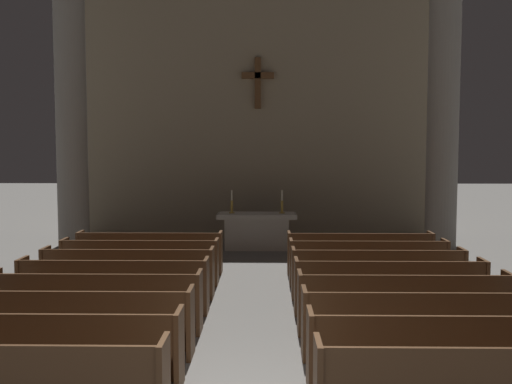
# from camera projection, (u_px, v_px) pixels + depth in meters

# --- Properties ---
(pew_left_row_2) EXTENTS (3.24, 0.50, 0.95)m
(pew_left_row_2) POSITION_uv_depth(u_px,v_px,m) (45.00, 349.00, 6.96)
(pew_left_row_2) COLOR brown
(pew_left_row_2) RESTS_ON ground
(pew_left_row_3) EXTENTS (3.24, 0.50, 0.95)m
(pew_left_row_3) POSITION_uv_depth(u_px,v_px,m) (74.00, 322.00, 8.01)
(pew_left_row_3) COLOR brown
(pew_left_row_3) RESTS_ON ground
(pew_left_row_4) EXTENTS (3.24, 0.50, 0.95)m
(pew_left_row_4) POSITION_uv_depth(u_px,v_px,m) (96.00, 302.00, 9.07)
(pew_left_row_4) COLOR brown
(pew_left_row_4) RESTS_ON ground
(pew_left_row_5) EXTENTS (3.24, 0.50, 0.95)m
(pew_left_row_5) POSITION_uv_depth(u_px,v_px,m) (114.00, 285.00, 10.12)
(pew_left_row_5) COLOR brown
(pew_left_row_5) RESTS_ON ground
(pew_left_row_6) EXTENTS (3.24, 0.50, 0.95)m
(pew_left_row_6) POSITION_uv_depth(u_px,v_px,m) (128.00, 272.00, 11.18)
(pew_left_row_6) COLOR brown
(pew_left_row_6) RESTS_ON ground
(pew_left_row_7) EXTENTS (3.24, 0.50, 0.95)m
(pew_left_row_7) POSITION_uv_depth(u_px,v_px,m) (140.00, 261.00, 12.24)
(pew_left_row_7) COLOR brown
(pew_left_row_7) RESTS_ON ground
(pew_left_row_8) EXTENTS (3.24, 0.50, 0.95)m
(pew_left_row_8) POSITION_uv_depth(u_px,v_px,m) (150.00, 252.00, 13.29)
(pew_left_row_8) COLOR brown
(pew_left_row_8) RESTS_ON ground
(pew_right_row_2) EXTENTS (3.24, 0.50, 0.95)m
(pew_right_row_2) POSITION_uv_depth(u_px,v_px,m) (446.00, 351.00, 6.88)
(pew_right_row_2) COLOR brown
(pew_right_row_2) RESTS_ON ground
(pew_right_row_3) EXTENTS (3.24, 0.50, 0.95)m
(pew_right_row_3) POSITION_uv_depth(u_px,v_px,m) (422.00, 324.00, 7.93)
(pew_right_row_3) COLOR brown
(pew_right_row_3) RESTS_ON ground
(pew_right_row_4) EXTENTS (3.24, 0.50, 0.95)m
(pew_right_row_4) POSITION_uv_depth(u_px,v_px,m) (404.00, 303.00, 8.99)
(pew_right_row_4) COLOR brown
(pew_right_row_4) RESTS_ON ground
(pew_right_row_5) EXTENTS (3.24, 0.50, 0.95)m
(pew_right_row_5) POSITION_uv_depth(u_px,v_px,m) (389.00, 287.00, 10.05)
(pew_right_row_5) COLOR brown
(pew_right_row_5) RESTS_ON ground
(pew_right_row_6) EXTENTS (3.24, 0.50, 0.95)m
(pew_right_row_6) POSITION_uv_depth(u_px,v_px,m) (378.00, 273.00, 11.10)
(pew_right_row_6) COLOR brown
(pew_right_row_6) RESTS_ON ground
(pew_right_row_7) EXTENTS (3.24, 0.50, 0.95)m
(pew_right_row_7) POSITION_uv_depth(u_px,v_px,m) (368.00, 262.00, 12.16)
(pew_right_row_7) COLOR brown
(pew_right_row_7) RESTS_ON ground
(pew_right_row_8) EXTENTS (3.24, 0.50, 0.95)m
(pew_right_row_8) POSITION_uv_depth(u_px,v_px,m) (360.00, 253.00, 13.21)
(pew_right_row_8) COLOR brown
(pew_right_row_8) RESTS_ON ground
(column_left_second) EXTENTS (1.19, 1.19, 7.46)m
(column_left_second) POSITION_uv_depth(u_px,v_px,m) (71.00, 116.00, 15.18)
(column_left_second) COLOR gray
(column_left_second) RESTS_ON ground
(column_right_second) EXTENTS (1.19, 1.19, 7.46)m
(column_right_second) POSITION_uv_depth(u_px,v_px,m) (443.00, 116.00, 15.02)
(column_right_second) COLOR gray
(column_right_second) RESTS_ON ground
(altar) EXTENTS (2.20, 0.90, 1.01)m
(altar) POSITION_uv_depth(u_px,v_px,m) (257.00, 230.00, 16.44)
(altar) COLOR #BCB7AD
(altar) RESTS_ON ground
(candlestick_left) EXTENTS (0.16, 0.16, 0.64)m
(candlestick_left) POSITION_uv_depth(u_px,v_px,m) (232.00, 206.00, 16.40)
(candlestick_left) COLOR #B79338
(candlestick_left) RESTS_ON altar
(candlestick_right) EXTENTS (0.16, 0.16, 0.64)m
(candlestick_right) POSITION_uv_depth(u_px,v_px,m) (282.00, 206.00, 16.37)
(candlestick_right) COLOR #B79338
(candlestick_right) RESTS_ON altar
(apse_with_cross) EXTENTS (10.81, 0.43, 8.70)m
(apse_with_cross) POSITION_uv_depth(u_px,v_px,m) (258.00, 98.00, 18.19)
(apse_with_cross) COLOR gray
(apse_with_cross) RESTS_ON ground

